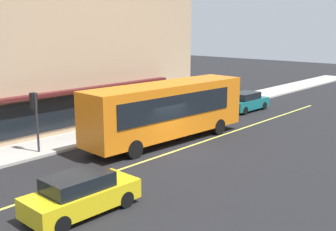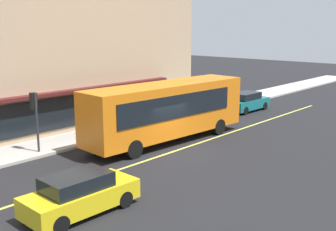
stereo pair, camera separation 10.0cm
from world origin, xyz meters
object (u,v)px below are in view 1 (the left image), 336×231
at_px(bus, 167,109).
at_px(car_yellow, 81,194).
at_px(pedestrian_at_corner, 105,111).
at_px(car_teal, 246,102).
at_px(traffic_light, 34,108).

bearing_deg(bus, car_yellow, -156.09).
relative_size(bus, car_yellow, 2.59).
relative_size(car_yellow, pedestrian_at_corner, 2.38).
bearing_deg(car_teal, bus, -172.98).
distance_m(traffic_light, pedestrian_at_corner, 6.26).
distance_m(car_teal, pedestrian_at_corner, 12.26).
height_order(bus, car_yellow, bus).
height_order(traffic_light, pedestrian_at_corner, traffic_light).
height_order(car_yellow, pedestrian_at_corner, pedestrian_at_corner).
distance_m(car_yellow, car_teal, 21.25).
relative_size(traffic_light, pedestrian_at_corner, 1.75).
xyz_separation_m(bus, car_teal, (11.08, 1.36, -1.24)).
bearing_deg(car_teal, car_yellow, -164.87).
distance_m(traffic_light, car_yellow, 8.46).
relative_size(bus, pedestrian_at_corner, 6.16).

